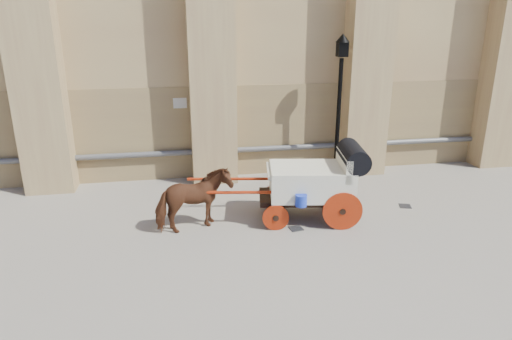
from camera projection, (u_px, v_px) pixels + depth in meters
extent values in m
plane|color=slate|center=(266.00, 224.00, 11.74)|extent=(90.00, 90.00, 0.00)
cube|color=olive|center=(301.00, 128.00, 15.46)|extent=(44.00, 0.35, 3.00)
cylinder|color=#59595B|center=(302.00, 147.00, 15.40)|extent=(42.00, 0.18, 0.18)
cube|color=beige|center=(180.00, 103.00, 14.32)|extent=(0.42, 0.04, 0.32)
imported|color=brown|center=(194.00, 201.00, 11.21)|extent=(2.02, 1.40, 1.56)
cube|color=black|center=(306.00, 197.00, 11.90)|extent=(2.57, 1.48, 0.13)
cube|color=#EBE7CA|center=(311.00, 181.00, 11.76)|extent=(2.29, 1.70, 0.77)
cube|color=#EBE7CA|center=(344.00, 165.00, 11.63)|extent=(0.38, 1.39, 0.61)
cube|color=#EBE7CA|center=(275.00, 171.00, 11.66)|extent=(0.57, 1.26, 0.11)
cylinder|color=black|center=(353.00, 156.00, 11.57)|extent=(0.83, 1.46, 0.62)
cylinder|color=#A5250A|center=(342.00, 211.00, 11.30)|extent=(0.99, 0.22, 0.99)
cylinder|color=#A5250A|center=(333.00, 191.00, 12.60)|extent=(0.99, 0.22, 0.99)
cylinder|color=#A5250A|center=(276.00, 218.00, 11.33)|extent=(0.66, 0.17, 0.66)
cylinder|color=#A5250A|center=(273.00, 197.00, 12.63)|extent=(0.66, 0.17, 0.66)
cylinder|color=#A5250A|center=(236.00, 192.00, 11.30)|extent=(2.63, 0.50, 0.08)
cylinder|color=#A5250A|center=(237.00, 179.00, 12.24)|extent=(2.63, 0.50, 0.08)
cylinder|color=blue|center=(301.00, 200.00, 11.10)|extent=(0.29, 0.29, 0.29)
cylinder|color=black|center=(338.00, 121.00, 14.39)|extent=(0.13, 0.13, 3.89)
cone|color=black|center=(335.00, 174.00, 14.94)|extent=(0.39, 0.39, 0.39)
cube|color=black|center=(342.00, 49.00, 13.68)|extent=(0.30, 0.30, 0.45)
cone|color=black|center=(343.00, 38.00, 13.58)|extent=(0.43, 0.43, 0.26)
cube|color=black|center=(296.00, 228.00, 11.49)|extent=(0.37, 0.37, 0.01)
cube|color=black|center=(405.00, 206.00, 12.85)|extent=(0.40, 0.40, 0.01)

